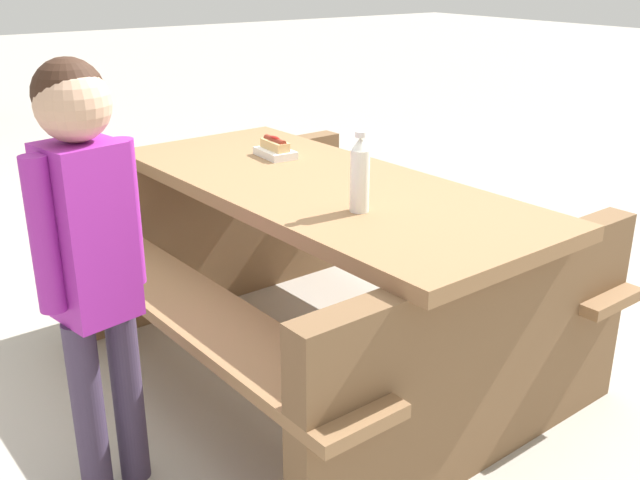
# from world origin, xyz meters

# --- Properties ---
(ground_plane) EXTENTS (30.00, 30.00, 0.00)m
(ground_plane) POSITION_xyz_m (0.00, 0.00, 0.00)
(ground_plane) COLOR #ADA599
(ground_plane) RESTS_ON ground
(picnic_table) EXTENTS (1.87, 1.49, 0.75)m
(picnic_table) POSITION_xyz_m (0.00, 0.00, 0.44)
(picnic_table) COLOR olive
(picnic_table) RESTS_ON ground
(soda_bottle) EXTENTS (0.06, 0.06, 0.26)m
(soda_bottle) POSITION_xyz_m (-0.34, 0.09, 0.87)
(soda_bottle) COLOR silver
(soda_bottle) RESTS_ON picnic_table
(hotdog_tray) EXTENTS (0.19, 0.12, 0.08)m
(hotdog_tray) POSITION_xyz_m (0.40, -0.06, 0.78)
(hotdog_tray) COLOR white
(hotdog_tray) RESTS_ON picnic_table
(child_in_coat) EXTENTS (0.21, 0.31, 1.28)m
(child_in_coat) POSITION_xyz_m (-0.23, 0.92, 0.82)
(child_in_coat) COLOR #3F334C
(child_in_coat) RESTS_ON ground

